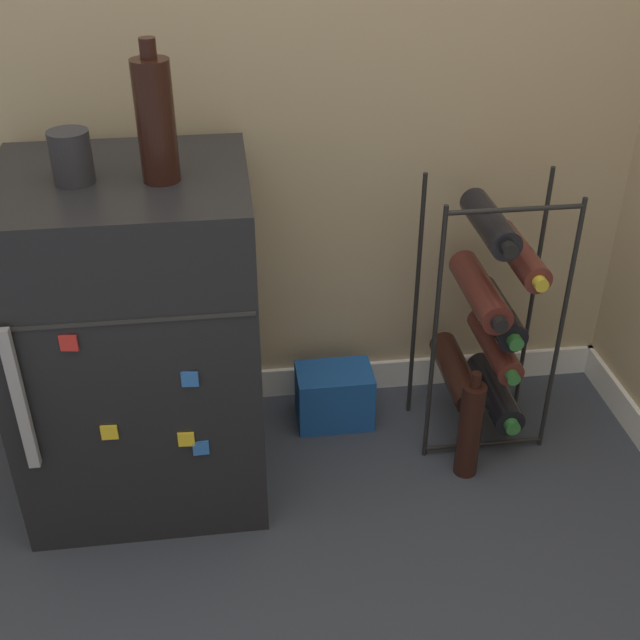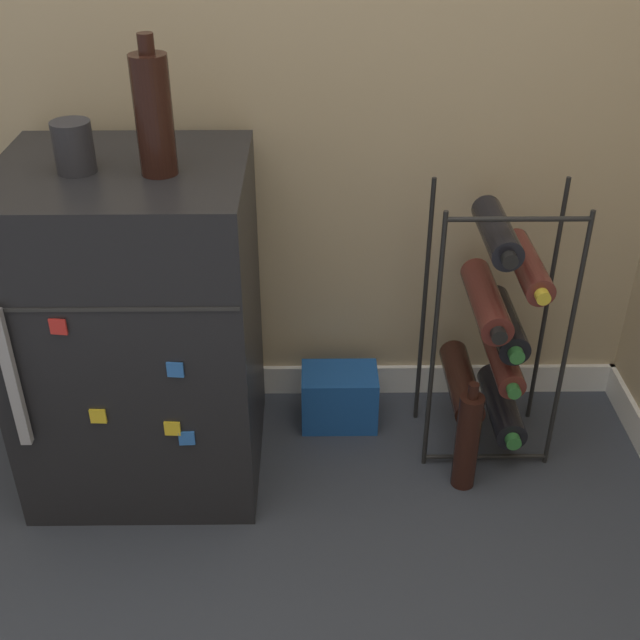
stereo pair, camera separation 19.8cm
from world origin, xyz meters
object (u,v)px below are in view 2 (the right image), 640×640
(fridge_top_bottle, at_px, (154,114))
(loose_bottle_floor, at_px, (467,440))
(mini_fridge, at_px, (139,329))
(wine_rack, at_px, (495,330))
(soda_box, at_px, (339,397))
(fridge_top_cup, at_px, (74,147))

(fridge_top_bottle, height_order, loose_bottle_floor, fridge_top_bottle)
(loose_bottle_floor, bearing_deg, fridge_top_bottle, 174.29)
(mini_fridge, relative_size, wine_rack, 1.13)
(wine_rack, height_order, soda_box, wine_rack)
(loose_bottle_floor, bearing_deg, soda_box, 140.28)
(wine_rack, height_order, loose_bottle_floor, wine_rack)
(wine_rack, distance_m, fridge_top_bottle, 0.99)
(fridge_top_cup, xyz_separation_m, fridge_top_bottle, (0.18, -0.01, 0.07))
(fridge_top_cup, distance_m, fridge_top_bottle, 0.19)
(fridge_top_cup, relative_size, fridge_top_bottle, 0.38)
(wine_rack, bearing_deg, loose_bottle_floor, -114.66)
(soda_box, xyz_separation_m, fridge_top_bottle, (-0.40, -0.19, 0.87))
(mini_fridge, bearing_deg, fridge_top_cup, -163.69)
(fridge_top_cup, bearing_deg, wine_rack, 5.29)
(soda_box, relative_size, fridge_top_cup, 1.94)
(fridge_top_bottle, xyz_separation_m, loose_bottle_floor, (0.71, -0.07, -0.81))
(mini_fridge, height_order, fridge_top_bottle, fridge_top_bottle)
(fridge_top_cup, bearing_deg, mini_fridge, 16.31)
(fridge_top_bottle, bearing_deg, soda_box, 25.42)
(soda_box, height_order, fridge_top_cup, fridge_top_cup)
(mini_fridge, relative_size, fridge_top_bottle, 2.87)
(wine_rack, bearing_deg, soda_box, 167.43)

